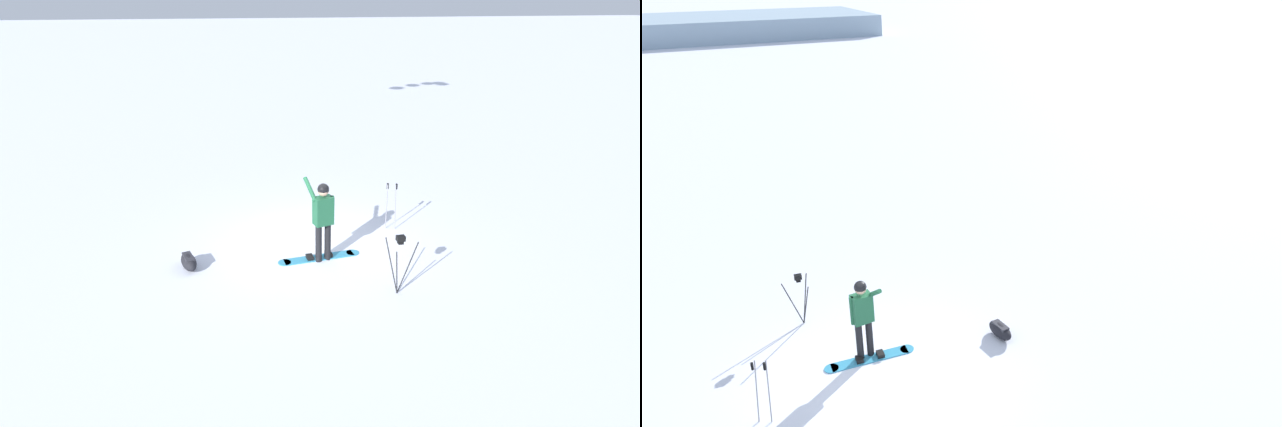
% 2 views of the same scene
% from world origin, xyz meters
% --- Properties ---
extents(ground_plane, '(300.00, 300.00, 0.00)m').
position_xyz_m(ground_plane, '(0.00, 0.00, 0.00)').
color(ground_plane, white).
extents(snowboarder, '(0.67, 0.59, 1.82)m').
position_xyz_m(snowboarder, '(0.71, 0.10, 1.11)').
color(snowboarder, black).
rests_on(snowboarder, ground_plane).
extents(snowboard, '(0.39, 1.87, 0.10)m').
position_xyz_m(snowboard, '(0.62, 0.03, 0.02)').
color(snowboard, teal).
rests_on(snowboard, ground_plane).
extents(gear_bag_large, '(0.74, 0.45, 0.32)m').
position_xyz_m(gear_bag_large, '(0.43, -2.78, 0.17)').
color(gear_bag_large, black).
rests_on(gear_bag_large, ground_plane).
extents(camera_tripod, '(0.65, 0.58, 1.25)m').
position_xyz_m(camera_tripod, '(2.38, 1.19, 0.90)').
color(camera_tripod, '#262628').
rests_on(camera_tripod, ground_plane).
extents(ski_poles, '(0.24, 0.31, 1.23)m').
position_xyz_m(ski_poles, '(-0.42, 2.08, 0.81)').
color(ski_poles, gray).
rests_on(ski_poles, ground_plane).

